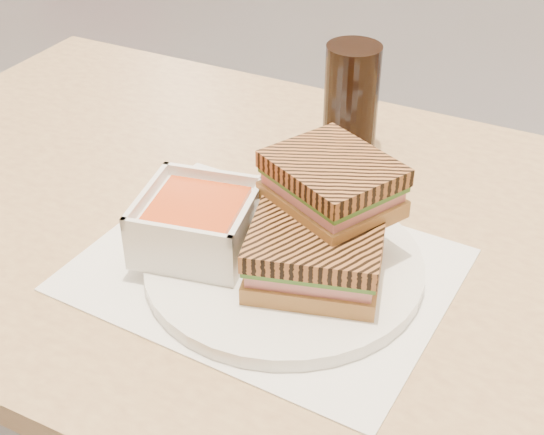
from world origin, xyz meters
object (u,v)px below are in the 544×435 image
at_px(main_table, 290,302).
at_px(plate, 284,265).
at_px(soup_bowl, 198,225).
at_px(cola_glass, 351,102).
at_px(panini_lower, 315,256).

distance_m(main_table, plate, 0.15).
height_order(soup_bowl, cola_glass, cola_glass).
height_order(plate, cola_glass, cola_glass).
distance_m(plate, cola_glass, 0.27).
distance_m(plate, panini_lower, 0.06).
bearing_deg(main_table, soup_bowl, -121.77).
height_order(main_table, cola_glass, cola_glass).
xyz_separation_m(soup_bowl, panini_lower, (0.13, 0.01, 0.00)).
distance_m(main_table, soup_bowl, 0.20).
distance_m(main_table, cola_glass, 0.26).
bearing_deg(main_table, cola_glass, 92.52).
relative_size(soup_bowl, panini_lower, 0.89).
bearing_deg(panini_lower, soup_bowl, -177.45).
relative_size(soup_bowl, cola_glass, 0.92).
height_order(plate, soup_bowl, soup_bowl).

